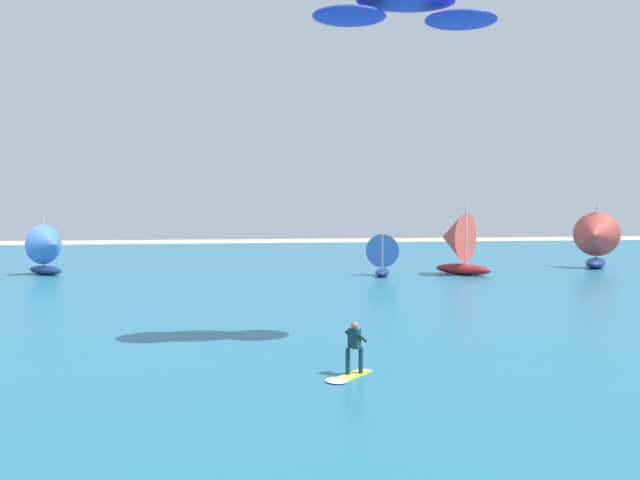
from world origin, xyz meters
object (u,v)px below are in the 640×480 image
at_px(sailboat_leading, 49,249).
at_px(sailboat_far_right, 456,243).
at_px(sailboat_mid_right, 383,254).
at_px(sailboat_near_shore, 595,239).
at_px(kitesurfer, 351,357).
at_px(kite, 406,11).

bearing_deg(sailboat_leading, sailboat_far_right, -7.97).
bearing_deg(sailboat_mid_right, sailboat_near_shore, 7.92).
distance_m(sailboat_far_right, sailboat_leading, 32.19).
relative_size(sailboat_near_shore, sailboat_mid_right, 1.52).
height_order(sailboat_far_right, sailboat_leading, sailboat_far_right).
distance_m(kitesurfer, sailboat_far_right, 31.63).
distance_m(sailboat_leading, sailboat_mid_right, 26.32).
xyz_separation_m(kitesurfer, sailboat_near_shore, (28.41, 30.88, 1.94)).
height_order(kitesurfer, sailboat_leading, sailboat_leading).
bearing_deg(sailboat_mid_right, sailboat_leading, 170.28).
bearing_deg(kitesurfer, sailboat_leading, 118.21).
height_order(sailboat_near_shore, sailboat_leading, sailboat_near_shore).
bearing_deg(kite, sailboat_far_right, 64.44).
relative_size(sailboat_far_right, sailboat_leading, 1.23).
height_order(sailboat_far_right, sailboat_mid_right, sailboat_far_right).
bearing_deg(kite, kitesurfer, -126.16).
distance_m(sailboat_far_right, sailboat_near_shore, 14.27).
xyz_separation_m(kite, sailboat_leading, (-20.31, 28.66, -10.35)).
bearing_deg(kitesurfer, sailboat_near_shore, 47.39).
xyz_separation_m(kitesurfer, sailboat_far_right, (14.42, 28.09, 1.93)).
height_order(sailboat_leading, sailboat_mid_right, sailboat_leading).
bearing_deg(kitesurfer, sailboat_mid_right, 73.22).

